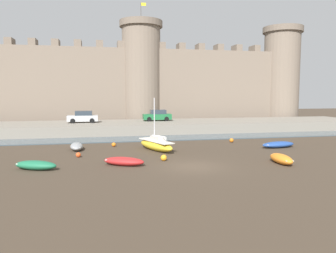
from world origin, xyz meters
The scene contains 16 objects.
ground_plane centered at (0.00, 0.00, 0.00)m, with size 160.00×160.00×0.00m, color #423528.
water_channel centered at (0.00, 15.30, 0.05)m, with size 80.00×4.50×0.10m, color #3D4C56.
quay_road centered at (0.00, 22.55, 0.71)m, with size 63.39×10.00×1.41m, color gray.
castle centered at (0.00, 31.85, 7.69)m, with size 58.46×7.07×20.26m.
rowboat_midflat_right centered at (-5.09, 1.37, 0.34)m, with size 3.40×2.50×0.64m.
sailboat_near_channel_right centered at (-1.62, 7.37, 0.57)m, with size 3.24×5.53×5.02m.
rowboat_midflat_left centered at (10.68, 6.47, 0.33)m, with size 3.82×1.84×0.62m.
rowboat_foreground_centre centered at (-11.37, 1.22, 0.35)m, with size 3.36×2.24×0.66m.
rowboat_midflat_centre centered at (6.97, -0.39, 0.39)m, with size 1.19×2.94×0.74m.
rowboat_foreground_right centered at (-9.11, 9.22, 0.35)m, with size 1.45×3.26×0.66m.
mooring_buoy_near_shore centered at (7.46, 10.75, 0.23)m, with size 0.46×0.46×0.46m, color orange.
mooring_buoy_off_centre centered at (-8.69, 5.31, 0.21)m, with size 0.43×0.43×0.43m, color #E04C1E.
mooring_buoy_near_channel centered at (-5.51, 10.39, 0.21)m, with size 0.43×0.43×0.43m, color orange.
mooring_buoy_mid_mud centered at (-1.82, 2.42, 0.25)m, with size 0.50×0.50×0.50m, color orange.
car_quay_centre_east centered at (-9.19, 23.17, 2.19)m, with size 4.11×1.89×1.62m.
car_quay_west centered at (1.35, 24.10, 2.19)m, with size 4.11×1.89×1.62m.
Camera 1 is at (-6.69, -23.18, 5.46)m, focal length 35.00 mm.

